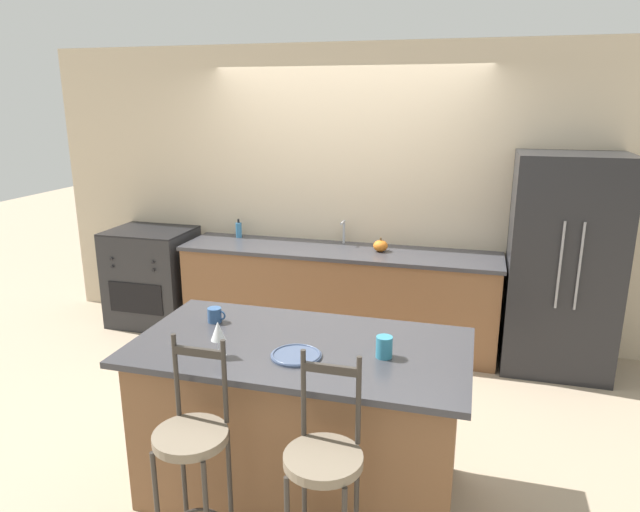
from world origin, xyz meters
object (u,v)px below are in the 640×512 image
Objects in this scene: refrigerator at (562,265)px; wine_glass at (218,332)px; oven_range at (153,276)px; bar_stool_far at (324,482)px; dinner_plate at (296,355)px; bar_stool_near at (193,458)px; coffee_mug at (215,315)px; tumbler_cup at (384,347)px; pumpkin_decoration at (381,246)px; soap_bottle at (239,230)px.

refrigerator reaches higher than wine_glass.
oven_range is 5.00× the size of wine_glass.
bar_stool_far reaches higher than wine_glass.
dinner_plate is 0.42m from wine_glass.
bar_stool_far is 0.68m from dinner_plate.
coffee_mug is (-0.27, 0.84, 0.37)m from bar_stool_near.
dinner_plate is at bearing 119.14° from bar_stool_far.
wine_glass is (-0.68, 0.42, 0.46)m from bar_stool_far.
oven_range reaches higher than dinner_plate.
tumbler_cup is at bearing -38.62° from oven_range.
pumpkin_decoration is at bearing 71.38° from coffee_mug.
bar_stool_near is at bearing -97.97° from pumpkin_decoration.
tumbler_cup is at bearing 38.92° from bar_stool_near.
coffee_mug reaches higher than oven_range.
oven_range is at bearing 124.44° from bar_stool_near.
bar_stool_near is 2.86m from pumpkin_decoration.
pumpkin_decoration is (0.05, 2.30, 0.02)m from dinner_plate.
bar_stool_near reaches higher than pumpkin_decoration.
bar_stool_far is 4.38× the size of dinner_plate.
bar_stool_near is at bearing -124.49° from refrigerator.
refrigerator is 1.55× the size of bar_stool_near.
refrigerator is 1.87× the size of oven_range.
refrigerator reaches higher than soap_bottle.
dinner_plate is at bearing -27.90° from coffee_mug.
oven_range is 3.07m from wine_glass.
refrigerator is at bearing 62.34° from tumbler_cup.
pumpkin_decoration is (-0.24, 2.82, 0.35)m from bar_stool_far.
bar_stool_near is 1.00× the size of bar_stool_far.
dinner_plate is 2.05× the size of pumpkin_decoration.
wine_glass is 1.71× the size of coffee_mug.
soap_bottle is (-1.67, 2.97, 0.37)m from bar_stool_far.
refrigerator reaches higher than pumpkin_decoration.
bar_stool_near is 0.63m from bar_stool_far.
refrigerator reaches higher than oven_range.
soap_bottle is at bearing 127.85° from tumbler_cup.
oven_range is at bearing 132.37° from bar_stool_far.
wine_glass is at bearing 148.36° from bar_stool_far.
oven_range is 8.53× the size of coffee_mug.
bar_stool_near is (1.91, -2.78, 0.12)m from oven_range.
oven_range is 5.30× the size of soap_bottle.
coffee_mug is (-0.61, 0.33, 0.04)m from dinner_plate.
soap_bottle reaches higher than oven_range.
bar_stool_far is 3.43m from soap_bottle.
soap_bottle is at bearing 176.12° from refrigerator.
tumbler_cup is 0.88× the size of pumpkin_decoration.
pumpkin_decoration is at bearing 94.81° from bar_stool_far.
bar_stool_near reaches higher than wine_glass.
refrigerator is at bearing -0.10° from oven_range.
refrigerator is 3.83m from oven_range.
coffee_mug is at bearing 107.87° from bar_stool_near.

